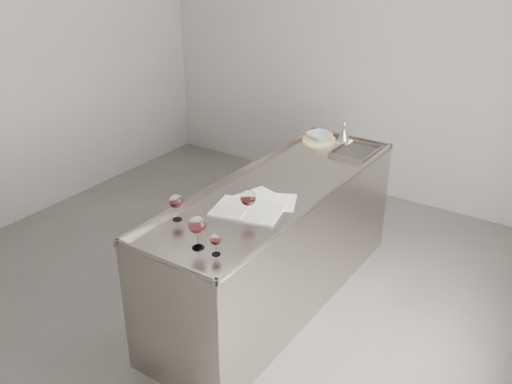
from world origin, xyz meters
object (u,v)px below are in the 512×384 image
Objects in this scene: notebook at (247,210)px; ceramic_bowl at (319,136)px; wine_glass_middle at (248,199)px; wine_glass_right at (197,226)px; wine_glass_left at (176,202)px; wine_funnel at (344,136)px; wine_glass_small at (216,240)px; counter at (277,244)px.

notebook is 2.40× the size of ceramic_bowl.
notebook is at bearing 127.77° from wine_glass_middle.
wine_glass_left is at bearing 149.51° from wine_glass_right.
wine_glass_right is 1.10× the size of wine_funnel.
wine_glass_left is at bearing -92.22° from ceramic_bowl.
notebook is at bearing 106.26° from wine_glass_small.
wine_glass_right is (-0.04, -0.46, 0.01)m from wine_glass_middle.
wine_glass_small is (0.19, -0.96, 0.56)m from counter.
counter is at bearing 70.47° from wine_glass_left.
wine_funnel reaches higher than notebook.
wine_funnel reaches higher than ceramic_bowl.
counter is at bearing 100.51° from wine_glass_middle.
wine_glass_right is (0.33, -0.20, 0.02)m from wine_glass_left.
ceramic_bowl is at bearing 101.23° from wine_glass_middle.
wine_funnel is at bearing 77.85° from notebook.
counter is at bearing 93.48° from wine_glass_right.
ceramic_bowl is at bearing 101.31° from wine_glass_small.
wine_glass_middle is 0.96× the size of wine_glass_right.
wine_glass_small is 2.05m from wine_funnel.
wine_glass_left is at bearing -109.53° from counter.
wine_glass_right is 1.00× the size of ceramic_bowl.
wine_glass_small is at bearing -22.80° from wine_glass_left.
wine_glass_middle is at bearing 85.58° from wine_glass_right.
notebook is at bearing 48.60° from wine_glass_left.
wine_glass_middle is 0.47m from wine_glass_small.
wine_glass_middle is 0.46m from wine_glass_right.
wine_funnel is at bearing 92.02° from wine_glass_right.
wine_glass_right reaches higher than ceramic_bowl.
wine_funnel is (-0.07, 2.04, -0.09)m from wine_glass_right.
ceramic_bowl is (-0.23, 1.42, 0.04)m from notebook.
notebook is at bearing -85.87° from counter.
wine_glass_middle is 1.59m from wine_funnel.
wine_glass_left is 0.47m from notebook.
wine_glass_right reaches higher than wine_glass_left.
wine_glass_middle reaches higher than wine_glass_left.
counter is 1.01m from wine_glass_left.
wine_glass_right is 0.41× the size of notebook.
wine_glass_left reaches higher than wine_glass_small.
wine_glass_middle is at bearing 35.58° from wine_glass_left.
wine_glass_middle is (0.37, 0.26, 0.02)m from wine_glass_left.
wine_funnel reaches higher than wine_glass_left.
wine_glass_right reaches higher than counter.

